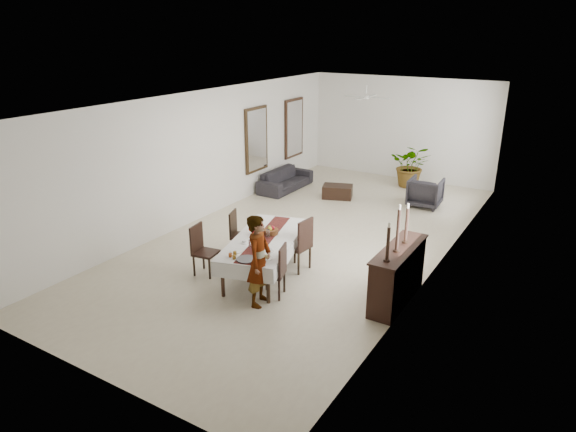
{
  "coord_description": "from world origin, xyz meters",
  "views": [
    {
      "loc": [
        5.35,
        -9.71,
        4.61
      ],
      "look_at": [
        0.32,
        -1.45,
        1.05
      ],
      "focal_mm": 32.0,
      "sensor_mm": 36.0,
      "label": 1
    }
  ],
  "objects_px": {
    "woman": "(259,261)",
    "dining_table_top": "(265,240)",
    "red_pitcher": "(255,229)",
    "sideboard_body": "(397,276)",
    "sofa": "(286,180)"
  },
  "relations": [
    {
      "from": "sideboard_body",
      "to": "red_pitcher",
      "type": "bearing_deg",
      "value": -176.18
    },
    {
      "from": "woman",
      "to": "sideboard_body",
      "type": "bearing_deg",
      "value": -68.68
    },
    {
      "from": "dining_table_top",
      "to": "sideboard_body",
      "type": "distance_m",
      "value": 2.65
    },
    {
      "from": "sofa",
      "to": "red_pitcher",
      "type": "bearing_deg",
      "value": -153.97
    },
    {
      "from": "red_pitcher",
      "to": "sideboard_body",
      "type": "height_order",
      "value": "sideboard_body"
    },
    {
      "from": "sideboard_body",
      "to": "sofa",
      "type": "height_order",
      "value": "sideboard_body"
    },
    {
      "from": "sideboard_body",
      "to": "sofa",
      "type": "bearing_deg",
      "value": 137.7
    },
    {
      "from": "dining_table_top",
      "to": "sofa",
      "type": "relative_size",
      "value": 1.17
    },
    {
      "from": "red_pitcher",
      "to": "woman",
      "type": "height_order",
      "value": "woman"
    },
    {
      "from": "dining_table_top",
      "to": "red_pitcher",
      "type": "height_order",
      "value": "red_pitcher"
    },
    {
      "from": "woman",
      "to": "sofa",
      "type": "relative_size",
      "value": 0.82
    },
    {
      "from": "woman",
      "to": "dining_table_top",
      "type": "bearing_deg",
      "value": 17.4
    },
    {
      "from": "red_pitcher",
      "to": "sideboard_body",
      "type": "distance_m",
      "value": 2.93
    },
    {
      "from": "dining_table_top",
      "to": "sofa",
      "type": "height_order",
      "value": "dining_table_top"
    },
    {
      "from": "sideboard_body",
      "to": "dining_table_top",
      "type": "bearing_deg",
      "value": -174.1
    }
  ]
}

